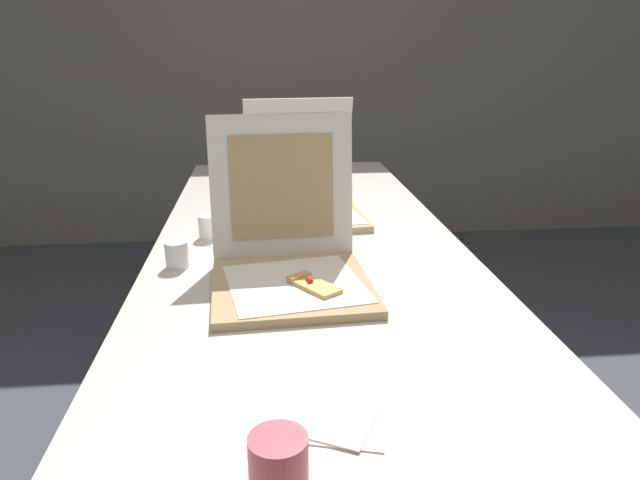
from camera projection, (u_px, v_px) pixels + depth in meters
The scene contains 8 objects.
wall_back at pixel (280, 46), 3.73m from camera, with size 10.00×0.10×2.60m, color gray.
table at pixel (308, 253), 1.79m from camera, with size 0.93×2.41×0.74m.
pizza_box_front at pixel (290, 262), 1.43m from camera, with size 0.41×0.45×0.40m.
pizza_box_middle at pixel (304, 201), 2.00m from camera, with size 0.42×0.42×0.40m.
cup_white_mid at pixel (209, 227), 1.78m from camera, with size 0.06×0.06×0.07m, color white.
cup_white_near_center at pixel (177, 255), 1.55m from camera, with size 0.06×0.06×0.07m, color white.
cup_printed_front at pixel (279, 469), 0.75m from camera, with size 0.08×0.08×0.10m, color #D14C56.
napkin_pile at pixel (343, 423), 0.91m from camera, with size 0.17×0.15×0.01m.
Camera 1 is at (-0.13, -1.01, 1.31)m, focal length 32.24 mm.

